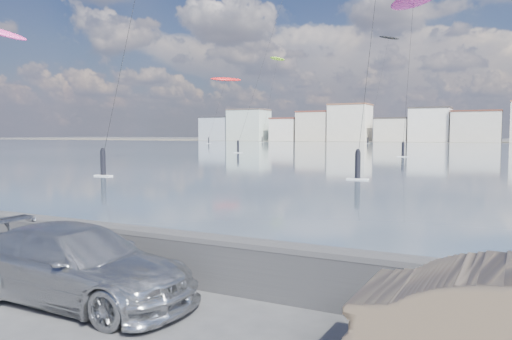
{
  "coord_description": "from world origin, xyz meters",
  "views": [
    {
      "loc": [
        5.73,
        -5.16,
        2.95
      ],
      "look_at": [
        1.0,
        4.0,
        2.2
      ],
      "focal_mm": 35.0,
      "sensor_mm": 36.0,
      "label": 1
    }
  ],
  "objects": [
    {
      "name": "seawall",
      "position": [
        0.0,
        2.7,
        0.58
      ],
      "size": [
        400.0,
        0.36,
        1.08
      ],
      "color": "#28282B",
      "rests_on": "ground"
    },
    {
      "name": "kitesurfer_10",
      "position": [
        -68.93,
        155.63,
        28.55
      ],
      "size": [
        5.28,
        11.28,
        29.9
      ],
      "color": "#8CD826",
      "rests_on": "ground"
    },
    {
      "name": "far_buildings",
      "position": [
        1.31,
        186.0,
        6.03
      ],
      "size": [
        240.79,
        13.26,
        14.6
      ],
      "color": "#9EA8B7",
      "rests_on": "ground"
    },
    {
      "name": "kitesurfer_12",
      "position": [
        -75.46,
        131.29,
        19.89
      ],
      "size": [
        9.19,
        16.77,
        21.01
      ],
      "color": "red",
      "rests_on": "ground"
    },
    {
      "name": "kitesurfer_2",
      "position": [
        -7.0,
        66.25,
        20.96
      ],
      "size": [
        9.49,
        11.44,
        22.19
      ],
      "color": "#E5338C",
      "rests_on": "ground"
    },
    {
      "name": "kitesurfer_5",
      "position": [
        -29.89,
        153.94,
        32.14
      ],
      "size": [
        7.98,
        14.14,
        34.27
      ],
      "color": "black",
      "rests_on": "ground"
    },
    {
      "name": "bay_water",
      "position": [
        0.0,
        91.5,
        0.01
      ],
      "size": [
        500.0,
        177.0,
        0.0
      ],
      "primitive_type": "cube",
      "color": "#2C4351",
      "rests_on": "ground"
    },
    {
      "name": "ground",
      "position": [
        0.0,
        0.0,
        0.0
      ],
      "size": [
        700.0,
        700.0,
        0.0
      ],
      "primitive_type": "plane",
      "color": "#333335",
      "rests_on": "ground"
    },
    {
      "name": "car_silver",
      "position": [
        -1.01,
        1.04,
        0.66
      ],
      "size": [
        4.59,
        1.89,
        1.33
      ],
      "primitive_type": "imported",
      "rotation": [
        0.0,
        0.0,
        1.58
      ],
      "color": "#AAACB1",
      "rests_on": "ground"
    },
    {
      "name": "far_shore_strip",
      "position": [
        0.0,
        200.0,
        0.01
      ],
      "size": [
        500.0,
        60.0,
        0.0
      ],
      "primitive_type": "cube",
      "color": "#4C473D",
      "rests_on": "ground"
    }
  ]
}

